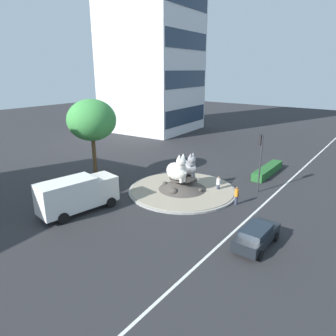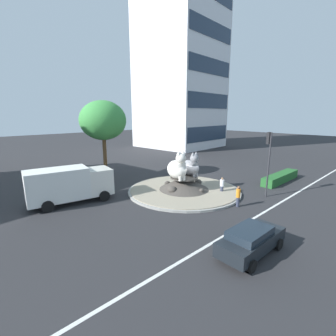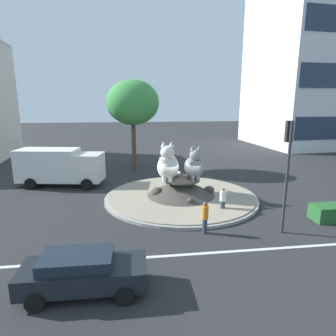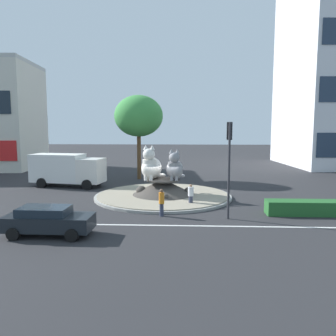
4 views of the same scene
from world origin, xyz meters
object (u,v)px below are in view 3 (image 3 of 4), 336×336
object	(u,v)px
traffic_light_mast	(288,157)
office_tower	(314,34)
pedestrian_white_shirt	(223,199)
pedestrian_orange_shirt	(205,217)
delivery_box_truck	(60,166)
cat_statue_grey	(194,166)
sedan_on_far_lane	(83,272)
broadleaf_tree_behind_island	(133,103)
cat_statue_white	(168,165)

from	to	relation	value
traffic_light_mast	office_tower	world-z (taller)	office_tower
pedestrian_white_shirt	office_tower	bearing A→B (deg)	-64.61
pedestrian_orange_shirt	delivery_box_truck	size ratio (longest dim) A/B	0.25
cat_statue_grey	traffic_light_mast	world-z (taller)	traffic_light_mast
pedestrian_orange_shirt	pedestrian_white_shirt	distance (m)	3.36
pedestrian_orange_shirt	sedan_on_far_lane	size ratio (longest dim) A/B	0.39
broadleaf_tree_behind_island	pedestrian_white_shirt	world-z (taller)	broadleaf_tree_behind_island
cat_statue_grey	pedestrian_orange_shirt	size ratio (longest dim) A/B	1.39
cat_statue_white	cat_statue_grey	world-z (taller)	cat_statue_white
pedestrian_orange_shirt	pedestrian_white_shirt	bearing A→B (deg)	-76.38
traffic_light_mast	pedestrian_orange_shirt	world-z (taller)	traffic_light_mast
office_tower	pedestrian_white_shirt	xyz separation A→B (m)	(-21.98, -26.67, -15.69)
traffic_light_mast	pedestrian_white_shirt	xyz separation A→B (m)	(-2.18, 3.14, -3.19)
pedestrian_orange_shirt	sedan_on_far_lane	xyz separation A→B (m)	(-5.50, -4.06, -0.11)
sedan_on_far_lane	traffic_light_mast	bearing A→B (deg)	22.33
cat_statue_white	delivery_box_truck	distance (m)	9.40
office_tower	delivery_box_truck	bearing A→B (deg)	-153.82
cat_statue_white	office_tower	bearing A→B (deg)	144.99
pedestrian_orange_shirt	pedestrian_white_shirt	xyz separation A→B (m)	(1.86, 2.79, -0.11)
cat_statue_white	sedan_on_far_lane	xyz separation A→B (m)	(-4.33, -9.70, -1.63)
cat_statue_grey	broadleaf_tree_behind_island	bearing A→B (deg)	-154.76
traffic_light_mast	sedan_on_far_lane	size ratio (longest dim) A/B	1.30
pedestrian_orange_shirt	sedan_on_far_lane	bearing A→B (deg)	83.69
cat_statue_white	broadleaf_tree_behind_island	xyz separation A→B (m)	(-2.17, 9.35, 4.16)
cat_statue_white	office_tower	xyz separation A→B (m)	(25.02, 23.81, 14.06)
office_tower	sedan_on_far_lane	bearing A→B (deg)	-135.21
office_tower	delivery_box_truck	size ratio (longest dim) A/B	4.73
office_tower	broadleaf_tree_behind_island	bearing A→B (deg)	-156.00
broadleaf_tree_behind_island	cat_statue_white	bearing A→B (deg)	-76.94
traffic_light_mast	delivery_box_truck	size ratio (longest dim) A/B	0.83
cat_statue_grey	pedestrian_orange_shirt	xyz separation A→B (m)	(-0.66, -5.65, -1.40)
office_tower	delivery_box_truck	world-z (taller)	office_tower
office_tower	sedan_on_far_lane	size ratio (longest dim) A/B	7.43
cat_statue_white	pedestrian_orange_shirt	distance (m)	5.96
broadleaf_tree_behind_island	sedan_on_far_lane	world-z (taller)	broadleaf_tree_behind_island
traffic_light_mast	pedestrian_orange_shirt	size ratio (longest dim) A/B	3.38
sedan_on_far_lane	delivery_box_truck	world-z (taller)	delivery_box_truck
sedan_on_far_lane	delivery_box_truck	xyz separation A→B (m)	(-3.91, 14.17, 0.85)
cat_statue_white	cat_statue_grey	distance (m)	1.84
traffic_light_mast	broadleaf_tree_behind_island	size ratio (longest dim) A/B	0.66
pedestrian_white_shirt	sedan_on_far_lane	distance (m)	10.06
cat_statue_white	sedan_on_far_lane	size ratio (longest dim) A/B	0.61
office_tower	sedan_on_far_lane	world-z (taller)	office_tower
delivery_box_truck	pedestrian_orange_shirt	bearing A→B (deg)	-37.52
broadleaf_tree_behind_island	office_tower	bearing A→B (deg)	28.01
office_tower	broadleaf_tree_behind_island	distance (m)	32.35
cat_statue_white	broadleaf_tree_behind_island	distance (m)	10.46
cat_statue_grey	pedestrian_orange_shirt	distance (m)	5.86
sedan_on_far_lane	delivery_box_truck	bearing A→B (deg)	106.48
office_tower	sedan_on_far_lane	xyz separation A→B (m)	(-29.35, -33.52, -15.69)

